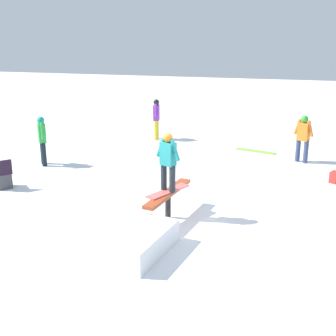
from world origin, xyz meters
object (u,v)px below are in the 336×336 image
Objects in this scene: folding_chair at (4,175)px; rail_feature at (168,196)px; bystander_orange at (303,136)px; backpack_on_snow at (335,177)px; main_rider_on_rail at (168,162)px; bystander_purple at (156,117)px; loose_snowboard_lime at (256,151)px; bystander_green at (42,138)px.

rail_feature is at bearing 124.32° from folding_chair.
bystander_orange is 2.30m from backpack_on_snow.
rail_feature is at bearing 0.00° from main_rider_on_rail.
bystander_purple reaches higher than rail_feature.
bystander_purple reaches higher than backpack_on_snow.
folding_chair is at bearing -123.19° from loose_snowboard_lime.
loose_snowboard_lime is (3.42, -6.80, -0.91)m from bystander_green.
main_rider_on_rail reaches higher than loose_snowboard_lime.
main_rider_on_rail is 5.77m from backpack_on_snow.
bystander_green is (-4.37, 2.73, 0.00)m from bystander_purple.
rail_feature is 0.85m from main_rider_on_rail.
rail_feature is 1.32× the size of bystander_purple.
backpack_on_snow is (-1.98, -0.91, -0.74)m from bystander_orange.
bystander_orange is 0.98× the size of bystander_green.
bystander_orange is at bearing -1.86° from main_rider_on_rail.
backpack_on_snow is (-2.98, -2.51, 0.16)m from loose_snowboard_lime.
backpack_on_snow is at bearing -33.72° from loose_snowboard_lime.
bystander_green is 4.83× the size of backpack_on_snow.
main_rider_on_rail is at bearing -157.82° from bystander_green.
backpack_on_snow is at bearing 144.09° from bystander_orange.
bystander_orange is at bearing -15.86° from loose_snowboard_lime.
rail_feature is 5.65m from backpack_on_snow.
main_rider_on_rail is at bearing -18.47° from backpack_on_snow.
main_rider_on_rail is 0.89× the size of bystander_purple.
bystander_green is 9.35m from backpack_on_snow.
main_rider_on_rail is at bearing -87.84° from loose_snowboard_lime.
bystander_purple is at bearing -66.82° from bystander_green.
bystander_green reaches higher than backpack_on_snow.
loose_snowboard_lime is at bearing -98.13° from bystander_green.
backpack_on_snow is at bearing -20.28° from main_rider_on_rail.
bystander_green is 7.66m from loose_snowboard_lime.
rail_feature is 6.62m from bystander_orange.
bystander_orange reaches higher than backpack_on_snow.
bystander_green is (-2.42, 8.40, 0.02)m from bystander_orange.
main_rider_on_rail is 4.28× the size of backpack_on_snow.
rail_feature is 6.36× the size of backpack_on_snow.
main_rider_on_rail is 0.97× the size of loose_snowboard_lime.
bystander_purple is at bearing 10.40° from bystander_orange.
rail_feature is 6.97m from loose_snowboard_lime.
bystander_purple is 1.86× the size of folding_chair.
main_rider_on_rail is 6.11m from bystander_green.
main_rider_on_rail is at bearing 89.57° from bystander_orange.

